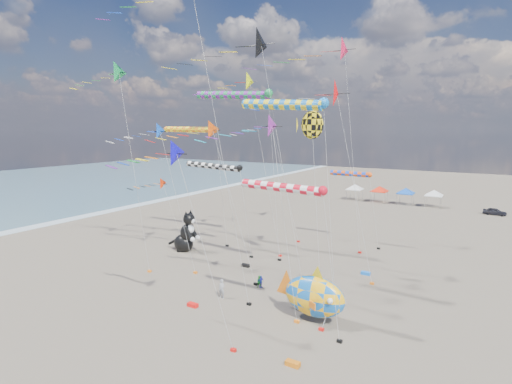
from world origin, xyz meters
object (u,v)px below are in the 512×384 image
object	(u,v)px
cat_inflatable	(185,231)
child_blue	(261,282)
parked_car	(495,212)
child_green	(260,282)
person_adult	(222,289)
fish_inflatable	(314,296)

from	to	relation	value
cat_inflatable	child_blue	distance (m)	14.39
cat_inflatable	parked_car	xyz separation A→B (m)	(31.63, 42.68, -1.90)
child_green	parked_car	distance (m)	51.19
cat_inflatable	parked_car	size ratio (longest dim) A/B	1.41
child_blue	parked_car	xyz separation A→B (m)	(18.27, 47.68, 0.03)
child_green	parked_car	world-z (taller)	parked_car
cat_inflatable	child_blue	xyz separation A→B (m)	(13.36, -5.00, -1.93)
child_blue	cat_inflatable	bearing A→B (deg)	99.18
person_adult	fish_inflatable	bearing A→B (deg)	4.03
cat_inflatable	person_adult	size ratio (longest dim) A/B	2.96
fish_inflatable	child_green	world-z (taller)	fish_inflatable
cat_inflatable	fish_inflatable	size ratio (longest dim) A/B	0.78
child_blue	fish_inflatable	bearing A→B (deg)	-88.46
fish_inflatable	child_green	size ratio (longest dim) A/B	5.49
person_adult	parked_car	world-z (taller)	person_adult
child_green	child_blue	size ratio (longest dim) A/B	1.01
cat_inflatable	person_adult	bearing A→B (deg)	-38.08
fish_inflatable	child_blue	size ratio (longest dim) A/B	5.52
fish_inflatable	cat_inflatable	bearing A→B (deg)	156.82
fish_inflatable	person_adult	xyz separation A→B (m)	(-8.43, -0.14, -1.18)
fish_inflatable	parked_car	bearing A→B (deg)	77.29
child_green	person_adult	bearing A→B (deg)	-124.84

